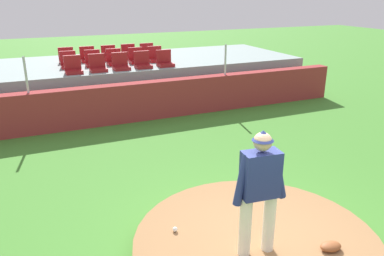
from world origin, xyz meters
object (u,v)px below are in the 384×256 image
(stadium_chair_5, at_px, (69,63))
(stadium_chair_9, at_px, (155,57))
(stadium_chair_6, at_px, (93,61))
(stadium_chair_11, at_px, (88,57))
(stadium_chair_7, at_px, (114,60))
(stadium_chair_14, at_px, (148,53))
(stadium_chair_0, at_px, (73,68))
(stadium_chair_8, at_px, (136,58))
(fielding_glove, at_px, (331,246))
(baseball, at_px, (175,229))
(stadium_chair_3, at_px, (143,63))
(stadium_chair_13, at_px, (129,54))
(stadium_chair_10, at_px, (67,58))
(stadium_chair_4, at_px, (165,61))
(stadium_chair_1, at_px, (98,66))
(pitcher, at_px, (260,185))
(stadium_chair_12, at_px, (109,56))
(stadium_chair_2, at_px, (121,64))

(stadium_chair_5, bearing_deg, stadium_chair_9, 179.95)
(stadium_chair_6, xyz_separation_m, stadium_chair_11, (-0.03, 0.88, 0.00))
(stadium_chair_7, relative_size, stadium_chair_14, 1.00)
(stadium_chair_0, bearing_deg, stadium_chair_8, -157.33)
(fielding_glove, relative_size, stadium_chair_11, 0.60)
(fielding_glove, xyz_separation_m, stadium_chair_0, (-2.18, 8.24, 1.14))
(stadium_chair_5, xyz_separation_m, stadium_chair_8, (2.14, -0.05, 0.00))
(baseball, bearing_deg, stadium_chair_3, 76.67)
(stadium_chair_3, bearing_deg, stadium_chair_14, -111.82)
(stadium_chair_6, relative_size, stadium_chair_13, 1.00)
(stadium_chair_0, distance_m, stadium_chair_10, 1.84)
(stadium_chair_13, bearing_deg, fielding_glove, 90.30)
(stadium_chair_0, relative_size, stadium_chair_7, 1.00)
(stadium_chair_7, height_order, stadium_chair_9, same)
(stadium_chair_4, xyz_separation_m, stadium_chair_5, (-2.82, 0.95, 0.00))
(stadium_chair_0, xyz_separation_m, stadium_chair_1, (0.71, 0.02, 0.00))
(stadium_chair_0, bearing_deg, stadium_chair_13, -139.08)
(stadium_chair_1, bearing_deg, stadium_chair_10, -69.35)
(stadium_chair_9, relative_size, stadium_chair_11, 1.00)
(stadium_chair_7, xyz_separation_m, stadium_chair_9, (1.41, 0.05, 0.00))
(stadium_chair_14, bearing_deg, stadium_chair_5, 17.07)
(stadium_chair_4, xyz_separation_m, stadium_chair_10, (-2.78, 1.85, 0.00))
(stadium_chair_11, bearing_deg, stadium_chair_10, -3.22)
(pitcher, distance_m, fielding_glove, 1.38)
(stadium_chair_1, distance_m, stadium_chair_11, 1.78)
(stadium_chair_3, relative_size, stadium_chair_5, 1.00)
(pitcher, distance_m, stadium_chair_6, 8.80)
(stadium_chair_1, distance_m, stadium_chair_14, 2.75)
(stadium_chair_9, relative_size, stadium_chair_13, 1.00)
(stadium_chair_11, xyz_separation_m, stadium_chair_14, (2.09, 0.00, 0.00))
(stadium_chair_4, bearing_deg, stadium_chair_12, -52.53)
(fielding_glove, xyz_separation_m, stadium_chair_7, (-0.79, 9.13, 1.14))
(stadium_chair_4, xyz_separation_m, stadium_chair_9, (0.01, 0.94, 0.00))
(stadium_chair_6, relative_size, stadium_chair_10, 1.00)
(stadium_chair_4, xyz_separation_m, stadium_chair_11, (-2.10, 1.81, 0.00))
(baseball, height_order, stadium_chair_7, stadium_chair_7)
(stadium_chair_6, height_order, stadium_chair_10, same)
(stadium_chair_4, xyz_separation_m, stadium_chair_7, (-1.40, 0.90, 0.00))
(stadium_chair_4, distance_m, stadium_chair_7, 1.67)
(stadium_chair_4, relative_size, stadium_chair_5, 1.00)
(stadium_chair_9, relative_size, stadium_chair_14, 1.00)
(fielding_glove, relative_size, stadium_chair_2, 0.60)
(stadium_chair_10, bearing_deg, stadium_chair_12, 178.14)
(stadium_chair_8, bearing_deg, stadium_chair_4, 126.86)
(stadium_chair_2, relative_size, stadium_chair_11, 1.00)
(stadium_chair_5, xyz_separation_m, stadium_chair_9, (2.82, -0.00, 0.00))
(stadium_chair_4, bearing_deg, stadium_chair_6, -24.14)
(stadium_chair_2, height_order, stadium_chair_13, same)
(baseball, distance_m, stadium_chair_0, 7.13)
(stadium_chair_0, distance_m, stadium_chair_2, 1.39)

